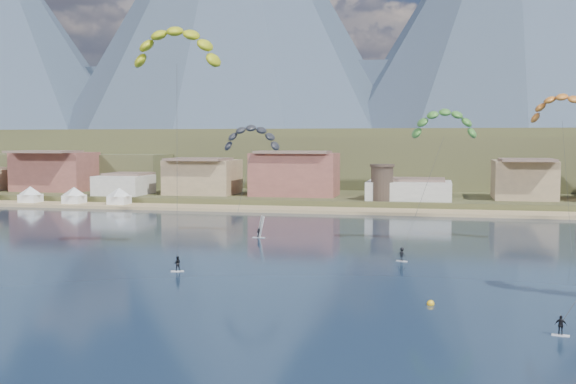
{
  "coord_description": "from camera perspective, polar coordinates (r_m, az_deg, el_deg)",
  "views": [
    {
      "loc": [
        17.88,
        -51.06,
        16.38
      ],
      "look_at": [
        0.0,
        32.0,
        10.0
      ],
      "focal_mm": 43.63,
      "sensor_mm": 36.0,
      "label": 1
    }
  ],
  "objects": [
    {
      "name": "beach",
      "position": [
        158.89,
        5.63,
        -1.55
      ],
      "size": [
        2200.0,
        12.0,
        0.9
      ],
      "color": "tan",
      "rests_on": "ground"
    },
    {
      "name": "land",
      "position": [
        611.54,
        10.48,
        2.69
      ],
      "size": [
        2200.0,
        900.0,
        4.0
      ],
      "color": "brown",
      "rests_on": "ground"
    },
    {
      "name": "beach_tents",
      "position": [
        183.54,
        -18.74,
        0.11
      ],
      "size": [
        43.4,
        6.4,
        5.0
      ],
      "color": "white",
      "rests_on": "ground"
    },
    {
      "name": "kitesurfer_yellow",
      "position": [
        98.14,
        -9.07,
        11.99
      ],
      "size": [
        12.94,
        13.44,
        32.75
      ],
      "color": "silver",
      "rests_on": "ground"
    },
    {
      "name": "town",
      "position": [
        182.67,
        -6.34,
        1.64
      ],
      "size": [
        400.0,
        24.0,
        12.0
      ],
      "color": "silver",
      "rests_on": "ground"
    },
    {
      "name": "watchtower",
      "position": [
        165.86,
        7.67,
        0.8
      ],
      "size": [
        5.82,
        5.82,
        8.6
      ],
      "color": "#47382D",
      "rests_on": "ground"
    },
    {
      "name": "foothills",
      "position": [
        283.66,
        13.07,
        2.71
      ],
      "size": [
        940.0,
        210.0,
        18.0
      ],
      "color": "brown",
      "rests_on": "ground"
    },
    {
      "name": "buoy",
      "position": [
        71.63,
        11.54,
        -8.91
      ],
      "size": [
        0.75,
        0.75,
        0.75
      ],
      "color": "yellow",
      "rests_on": "ground"
    },
    {
      "name": "mountain_ridge",
      "position": [
        885.49,
        10.16,
        12.93
      ],
      "size": [
        2060.0,
        480.0,
        400.0
      ],
      "color": "#323E53",
      "rests_on": "ground"
    },
    {
      "name": "windsurfer",
      "position": [
        117.0,
        -2.33,
        -3.18
      ],
      "size": [
        2.12,
        2.31,
        3.67
      ],
      "color": "silver",
      "rests_on": "ground"
    },
    {
      "name": "distant_kite_orange",
      "position": [
        114.69,
        21.48,
        6.73
      ],
      "size": [
        10.58,
        7.69,
        24.72
      ],
      "color": "#262626",
      "rests_on": "ground"
    },
    {
      "name": "kitesurfer_green",
      "position": [
        108.73,
        12.59,
        5.74
      ],
      "size": [
        11.42,
        17.45,
        23.97
      ],
      "color": "silver",
      "rests_on": "ground"
    },
    {
      "name": "distant_kite_dark",
      "position": [
        117.99,
        -2.98,
        4.77
      ],
      "size": [
        10.12,
        6.42,
        20.44
      ],
      "color": "#262626",
      "rests_on": "ground"
    },
    {
      "name": "ground",
      "position": [
        56.52,
        -7.01,
        -12.58
      ],
      "size": [
        2400.0,
        2400.0,
        0.0
      ],
      "primitive_type": "plane",
      "color": "black",
      "rests_on": "ground"
    }
  ]
}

